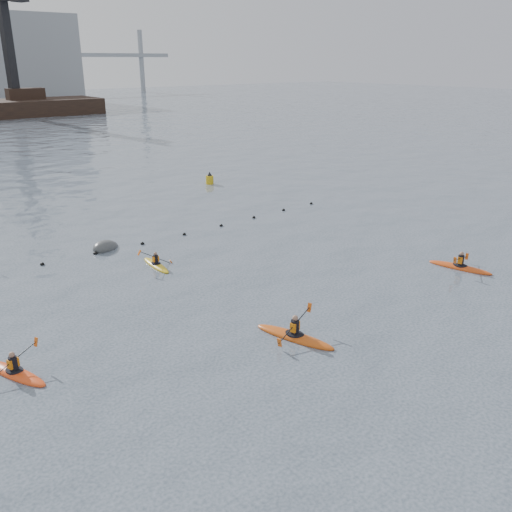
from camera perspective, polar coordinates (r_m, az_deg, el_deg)
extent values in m
plane|color=#323F49|center=(18.43, 21.00, -17.04)|extent=(400.00, 400.00, 0.00)
sphere|color=black|center=(32.18, -21.58, -0.83)|extent=(0.24, 0.24, 0.24)
sphere|color=black|center=(32.94, -16.58, 0.24)|extent=(0.24, 0.24, 0.24)
sphere|color=black|center=(34.00, -11.87, 1.27)|extent=(0.24, 0.24, 0.24)
sphere|color=black|center=(35.36, -7.56, 2.26)|extent=(0.24, 0.24, 0.24)
sphere|color=black|center=(37.00, -3.69, 3.20)|extent=(0.24, 0.24, 0.24)
sphere|color=black|center=(38.87, -0.23, 4.07)|extent=(0.24, 0.24, 0.24)
sphere|color=black|center=(40.86, 2.91, 4.84)|extent=(0.24, 0.24, 0.24)
sphere|color=black|center=(42.93, 5.83, 5.50)|extent=(0.24, 0.24, 0.24)
cube|color=black|center=(122.02, -23.10, 15.43)|extent=(7.00, 3.00, 2.20)
cube|color=black|center=(121.29, -24.61, 19.22)|extent=(1.96, 1.96, 19.00)
cube|color=gray|center=(163.90, -23.26, 18.60)|extent=(26.00, 14.00, 22.00)
cube|color=gray|center=(189.38, -19.10, 19.38)|extent=(70.00, 2.00, 1.20)
cylinder|color=gray|center=(199.79, -11.97, 19.40)|extent=(1.60, 1.60, 20.00)
ellipsoid|color=#C04C12|center=(22.36, 4.08, -8.51)|extent=(1.70, 3.70, 0.36)
cylinder|color=black|center=(22.29, 4.09, -8.18)|extent=(0.84, 0.84, 0.07)
cylinder|color=black|center=(22.14, 4.11, -7.45)|extent=(0.34, 0.34, 0.59)
cube|color=orange|center=(22.13, 4.11, -7.40)|extent=(0.46, 0.35, 0.39)
sphere|color=#8C6651|center=(21.96, 4.14, -6.53)|extent=(0.24, 0.24, 0.24)
cylinder|color=black|center=(22.09, 4.12, -7.19)|extent=(2.34, 0.71, 0.69)
cube|color=#D85914|center=(21.35, 2.48, -9.09)|extent=(0.19, 0.20, 0.39)
cube|color=#D85914|center=(22.86, 5.64, -5.42)|extent=(0.19, 0.20, 0.39)
ellipsoid|color=#EB4516|center=(21.78, -24.03, -11.22)|extent=(1.72, 3.26, 0.32)
cylinder|color=black|center=(21.72, -24.08, -10.92)|extent=(0.78, 0.78, 0.06)
cylinder|color=black|center=(21.58, -24.19, -10.28)|extent=(0.30, 0.30, 0.52)
cube|color=orange|center=(21.58, -24.20, -10.23)|extent=(0.42, 0.33, 0.34)
sphere|color=#8C6651|center=(21.42, -24.32, -9.46)|extent=(0.21, 0.21, 0.21)
cylinder|color=black|center=(21.54, -24.23, -10.04)|extent=(2.03, 0.78, 0.63)
cube|color=#D85914|center=(21.91, -22.16, -8.38)|extent=(0.18, 0.18, 0.34)
ellipsoid|color=gold|center=(30.27, -10.47, -0.98)|extent=(0.78, 2.92, 0.29)
cylinder|color=black|center=(30.23, -10.48, -0.77)|extent=(0.58, 0.58, 0.05)
cylinder|color=black|center=(30.14, -10.51, -0.32)|extent=(0.27, 0.27, 0.47)
cube|color=orange|center=(30.13, -10.52, -0.29)|extent=(0.34, 0.22, 0.31)
sphere|color=#8C6651|center=(30.03, -10.55, 0.25)|extent=(0.19, 0.19, 0.19)
cylinder|color=black|center=(30.11, -10.52, -0.16)|extent=(1.72, 0.15, 1.05)
cube|color=#D85914|center=(29.61, -12.19, 0.35)|extent=(0.20, 0.14, 0.29)
cube|color=#D85914|center=(30.63, -8.92, -0.65)|extent=(0.20, 0.14, 0.29)
ellipsoid|color=#CC4513|center=(31.44, 20.66, -1.16)|extent=(1.47, 3.49, 0.34)
cylinder|color=black|center=(31.39, 20.69, -0.92)|extent=(0.78, 0.78, 0.06)
cylinder|color=black|center=(31.29, 20.76, -0.41)|extent=(0.32, 0.32, 0.56)
cube|color=orange|center=(31.28, 20.76, -0.37)|extent=(0.43, 0.32, 0.36)
sphere|color=#8C6651|center=(31.17, 20.84, 0.23)|extent=(0.22, 0.22, 0.22)
cylinder|color=black|center=(31.26, 20.78, -0.23)|extent=(2.26, 0.59, 0.50)
cube|color=#D85914|center=(32.32, 21.31, -0.05)|extent=(0.16, 0.17, 0.37)
cube|color=#D85914|center=(30.19, 20.21, -0.42)|extent=(0.16, 0.17, 0.37)
ellipsoid|color=#424648|center=(33.78, -15.52, 0.78)|extent=(2.52, 2.21, 1.43)
cylinder|color=#C79113|center=(49.97, -4.90, 7.92)|extent=(0.70, 0.70, 0.90)
cone|color=black|center=(49.84, -4.92, 8.64)|extent=(0.44, 0.44, 0.35)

